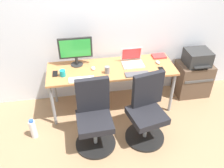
# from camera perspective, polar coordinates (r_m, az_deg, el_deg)

# --- Properties ---
(ground_plane) EXTENTS (5.28, 5.28, 0.00)m
(ground_plane) POSITION_cam_1_polar(r_m,az_deg,el_deg) (3.92, -0.12, -5.16)
(ground_plane) COLOR #9E7A56
(back_wall) EXTENTS (4.40, 0.04, 2.60)m
(back_wall) POSITION_cam_1_polar(r_m,az_deg,el_deg) (3.59, -1.23, 15.09)
(back_wall) COLOR silver
(back_wall) RESTS_ON ground
(desk) EXTENTS (1.86, 0.63, 0.72)m
(desk) POSITION_cam_1_polar(r_m,az_deg,el_deg) (3.52, -0.14, 2.97)
(desk) COLOR #B77542
(desk) RESTS_ON ground
(office_chair_left) EXTENTS (0.54, 0.54, 0.94)m
(office_chair_left) POSITION_cam_1_polar(r_m,az_deg,el_deg) (3.10, -4.27, -7.98)
(office_chair_left) COLOR black
(office_chair_left) RESTS_ON ground
(office_chair_right) EXTENTS (0.54, 0.54, 0.94)m
(office_chair_right) POSITION_cam_1_polar(r_m,az_deg,el_deg) (3.21, 8.23, -6.52)
(office_chair_right) COLOR black
(office_chair_right) RESTS_ON ground
(side_cabinet) EXTENTS (0.54, 0.42, 0.57)m
(side_cabinet) POSITION_cam_1_polar(r_m,az_deg,el_deg) (4.25, 18.58, 1.23)
(side_cabinet) COLOR brown
(side_cabinet) RESTS_ON ground
(printer) EXTENTS (0.38, 0.40, 0.24)m
(printer) POSITION_cam_1_polar(r_m,az_deg,el_deg) (4.05, 19.65, 5.95)
(printer) COLOR #2D2D2D
(printer) RESTS_ON side_cabinet
(water_bottle_on_floor) EXTENTS (0.09, 0.09, 0.31)m
(water_bottle_on_floor) POSITION_cam_1_polar(r_m,az_deg,el_deg) (3.50, -18.22, -10.09)
(water_bottle_on_floor) COLOR white
(water_bottle_on_floor) RESTS_ON ground
(desktop_monitor) EXTENTS (0.48, 0.18, 0.43)m
(desktop_monitor) POSITION_cam_1_polar(r_m,az_deg,el_deg) (3.49, -8.68, 8.07)
(desktop_monitor) COLOR #262626
(desktop_monitor) RESTS_ON desk
(open_laptop) EXTENTS (0.31, 0.26, 0.23)m
(open_laptop) POSITION_cam_1_polar(r_m,az_deg,el_deg) (3.59, 4.87, 5.67)
(open_laptop) COLOR silver
(open_laptop) RESTS_ON desk
(keyboard_by_monitor) EXTENTS (0.34, 0.12, 0.02)m
(keyboard_by_monitor) POSITION_cam_1_polar(r_m,az_deg,el_deg) (3.25, -7.30, 1.10)
(keyboard_by_monitor) COLOR silver
(keyboard_by_monitor) RESTS_ON desk
(keyboard_by_laptop) EXTENTS (0.34, 0.12, 0.02)m
(keyboard_by_laptop) POSITION_cam_1_polar(r_m,az_deg,el_deg) (3.35, 6.01, 2.34)
(keyboard_by_laptop) COLOR #515156
(keyboard_by_laptop) RESTS_ON desk
(mouse_by_monitor) EXTENTS (0.06, 0.10, 0.03)m
(mouse_by_monitor) POSITION_cam_1_polar(r_m,az_deg,el_deg) (3.47, -4.49, 3.80)
(mouse_by_monitor) COLOR silver
(mouse_by_monitor) RESTS_ON desk
(mouse_by_laptop) EXTENTS (0.06, 0.10, 0.03)m
(mouse_by_laptop) POSITION_cam_1_polar(r_m,az_deg,el_deg) (3.67, 10.85, 5.11)
(mouse_by_laptop) COLOR #B7B7B7
(mouse_by_laptop) RESTS_ON desk
(coffee_mug) EXTENTS (0.08, 0.08, 0.09)m
(coffee_mug) POSITION_cam_1_polar(r_m,az_deg,el_deg) (3.36, -11.67, 2.55)
(coffee_mug) COLOR teal
(coffee_mug) RESTS_ON desk
(pen_cup) EXTENTS (0.07, 0.07, 0.10)m
(pen_cup) POSITION_cam_1_polar(r_m,az_deg,el_deg) (3.35, -1.15, 3.35)
(pen_cup) COLOR slate
(pen_cup) RESTS_ON desk
(phone_near_monitor) EXTENTS (0.07, 0.14, 0.01)m
(phone_near_monitor) POSITION_cam_1_polar(r_m,az_deg,el_deg) (3.52, 11.73, 3.37)
(phone_near_monitor) COLOR black
(phone_near_monitor) RESTS_ON desk
(phone_near_laptop) EXTENTS (0.07, 0.14, 0.01)m
(phone_near_laptop) POSITION_cam_1_polar(r_m,az_deg,el_deg) (3.45, -13.38, 2.39)
(phone_near_laptop) COLOR black
(phone_near_laptop) RESTS_ON desk
(notebook) EXTENTS (0.21, 0.15, 0.03)m
(notebook) POSITION_cam_1_polar(r_m,az_deg,el_deg) (3.84, 11.11, 6.53)
(notebook) COLOR red
(notebook) RESTS_ON desk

